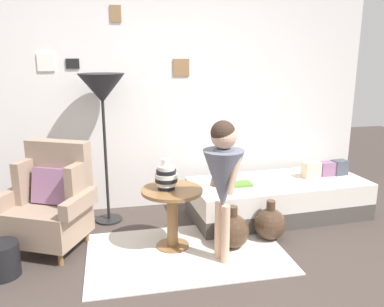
% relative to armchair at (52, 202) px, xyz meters
% --- Properties ---
extents(ground_plane, '(12.00, 12.00, 0.00)m').
position_rel_armchair_xyz_m(ground_plane, '(1.12, -1.06, -0.44)').
color(ground_plane, '#423833').
extents(gallery_wall, '(4.80, 0.12, 2.60)m').
position_rel_armchair_xyz_m(gallery_wall, '(1.12, 0.89, 0.86)').
color(gallery_wall, silver).
rests_on(gallery_wall, ground).
extents(rug, '(1.75, 1.11, 0.01)m').
position_rel_armchair_xyz_m(rug, '(1.16, -0.39, -0.43)').
color(rug, silver).
rests_on(rug, ground).
extents(armchair, '(0.90, 0.81, 0.97)m').
position_rel_armchair_xyz_m(armchair, '(0.00, 0.00, 0.00)').
color(armchair, olive).
rests_on(armchair, ground).
extents(daybed, '(1.94, 0.91, 0.40)m').
position_rel_armchair_xyz_m(daybed, '(2.31, 0.25, -0.24)').
color(daybed, '#4C4742').
rests_on(daybed, ground).
extents(pillow_head, '(0.18, 0.14, 0.17)m').
position_rel_armchair_xyz_m(pillow_head, '(3.08, 0.33, 0.04)').
color(pillow_head, '#474C56').
rests_on(pillow_head, daybed).
extents(pillow_mid, '(0.19, 0.12, 0.16)m').
position_rel_armchair_xyz_m(pillow_mid, '(2.93, 0.32, 0.04)').
color(pillow_mid, gray).
rests_on(pillow_mid, daybed).
extents(pillow_back, '(0.21, 0.15, 0.17)m').
position_rel_armchair_xyz_m(pillow_back, '(2.71, 0.30, 0.05)').
color(pillow_back, beige).
rests_on(pillow_back, daybed).
extents(side_table, '(0.55, 0.55, 0.57)m').
position_rel_armchair_xyz_m(side_table, '(1.06, -0.24, -0.04)').
color(side_table, olive).
rests_on(side_table, ground).
extents(vase_striped, '(0.20, 0.20, 0.27)m').
position_rel_armchair_xyz_m(vase_striped, '(1.02, -0.23, 0.24)').
color(vase_striped, black).
rests_on(vase_striped, side_table).
extents(floor_lamp, '(0.46, 0.46, 1.55)m').
position_rel_armchair_xyz_m(floor_lamp, '(0.49, 0.49, 0.92)').
color(floor_lamp, black).
rests_on(floor_lamp, ground).
extents(person_child, '(0.34, 0.34, 1.23)m').
position_rel_armchair_xyz_m(person_child, '(1.44, -0.58, 0.36)').
color(person_child, '#D8AD8E').
rests_on(person_child, ground).
extents(book_on_daybed, '(0.22, 0.16, 0.03)m').
position_rel_armchair_xyz_m(book_on_daybed, '(1.86, 0.19, -0.02)').
color(book_on_daybed, '#5A8A34').
rests_on(book_on_daybed, daybed).
extents(demijohn_near, '(0.31, 0.31, 0.40)m').
position_rel_armchair_xyz_m(demijohn_near, '(1.60, -0.36, -0.28)').
color(demijohn_near, '#473323').
rests_on(demijohn_near, ground).
extents(demijohn_far, '(0.30, 0.30, 0.39)m').
position_rel_armchair_xyz_m(demijohn_far, '(2.00, -0.27, -0.28)').
color(demijohn_far, '#473323').
rests_on(demijohn_far, ground).
extents(magazine_basket, '(0.28, 0.28, 0.28)m').
position_rel_armchair_xyz_m(magazine_basket, '(-0.35, -0.44, -0.30)').
color(magazine_basket, black).
rests_on(magazine_basket, ground).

